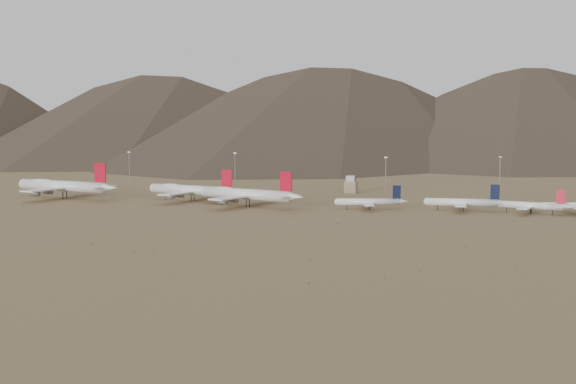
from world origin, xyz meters
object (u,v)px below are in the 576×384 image
(widebody_west, at_px, (63,186))
(control_tower, at_px, (351,185))
(widebody_east, at_px, (247,194))
(narrowbody_a, at_px, (370,202))
(widebody_centre, at_px, (192,190))
(narrowbody_b, at_px, (464,202))

(widebody_west, distance_m, control_tower, 191.11)
(widebody_east, relative_size, narrowbody_a, 1.75)
(widebody_east, height_order, control_tower, widebody_east)
(widebody_west, bearing_deg, widebody_centre, 16.27)
(widebody_east, xyz_separation_m, narrowbody_a, (71.92, 7.67, -2.99))
(widebody_centre, relative_size, widebody_east, 0.96)
(widebody_centre, xyz_separation_m, control_tower, (82.74, 81.50, -1.78))
(widebody_east, relative_size, control_tower, 5.94)
(widebody_centre, bearing_deg, narrowbody_a, 6.83)
(widebody_centre, bearing_deg, widebody_east, -10.31)
(widebody_east, bearing_deg, widebody_west, -167.41)
(widebody_east, bearing_deg, narrowbody_b, 23.38)
(narrowbody_a, bearing_deg, control_tower, 92.48)
(widebody_centre, relative_size, narrowbody_b, 1.48)
(widebody_west, xyz_separation_m, narrowbody_b, (251.32, 9.42, -3.24))
(widebody_centre, distance_m, narrowbody_a, 115.18)
(widebody_centre, xyz_separation_m, narrowbody_a, (114.75, -9.55, -2.60))
(widebody_east, relative_size, narrowbody_b, 1.54)
(widebody_centre, height_order, narrowbody_b, widebody_centre)
(widebody_west, distance_m, narrowbody_b, 251.52)
(narrowbody_b, distance_m, control_tower, 117.28)
(narrowbody_a, distance_m, narrowbody_b, 52.38)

